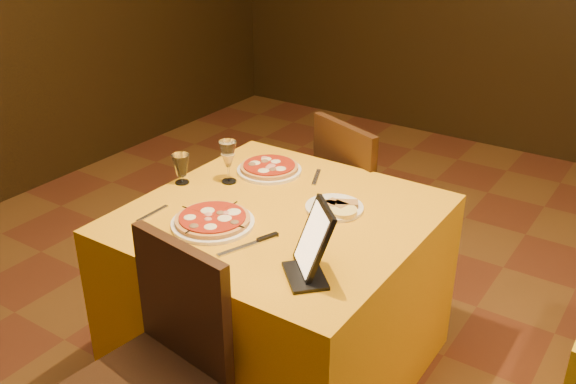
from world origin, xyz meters
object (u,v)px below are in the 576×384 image
Objects in this scene: chair_main_far at (371,202)px; wine_glass at (228,162)px; water_glass at (181,169)px; pizza_far at (269,169)px; tablet at (314,239)px; main_table at (281,292)px; pizza_near at (213,221)px.

chair_main_far is 0.87m from wine_glass.
chair_main_far reaches higher than water_glass.
water_glass reaches higher than pizza_far.
tablet is at bearing -30.17° from wine_glass.
main_table is 0.65m from tablet.
chair_main_far is at bearing 58.50° from water_glass.
chair_main_far is 1.08m from pizza_near.
water_glass reaches higher than main_table.
water_glass is (-0.50, -0.82, 0.36)m from chair_main_far.
pizza_near is 2.42× the size of water_glass.
water_glass is (-0.50, -0.01, 0.44)m from main_table.
chair_main_far is 2.90× the size of pizza_near.
main_table is at bearing 1.32° from water_glass.
tablet is (0.32, -0.28, 0.49)m from main_table.
wine_glass is at bearing 85.52° from chair_main_far.
pizza_far is 1.17× the size of tablet.
pizza_near is at bearing -31.39° from water_glass.
pizza_far is (-0.26, 0.29, 0.39)m from main_table.
pizza_near is 1.29× the size of tablet.
pizza_far is 0.22m from wine_glass.
wine_glass is (-0.19, 0.33, 0.08)m from pizza_near.
pizza_near is 0.52m from pizza_far.
chair_main_far is at bearing 64.00° from wine_glass.
chair_main_far is at bearing 63.23° from pizza_far.
wine_glass is at bearing 119.32° from pizza_near.
main_table is at bearing -48.37° from pizza_far.
pizza_far is at bearing 66.23° from wine_glass.
pizza_near is 1.10× the size of pizza_far.
chair_main_far is at bearing 150.67° from tablet.
pizza_near is at bearing -124.81° from main_table.
chair_main_far is 0.65m from pizza_far.
main_table is at bearing 55.19° from pizza_near.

